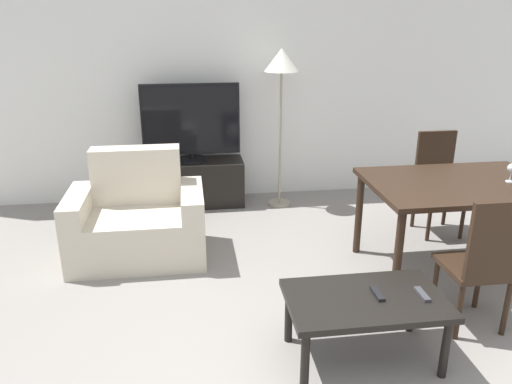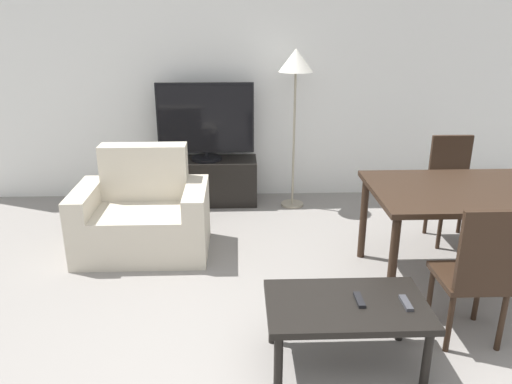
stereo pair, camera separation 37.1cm
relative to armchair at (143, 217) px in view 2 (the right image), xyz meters
The scene contains 11 objects.
wall_back 2.07m from the armchair, 52.49° to the left, with size 6.80×0.06×2.70m.
armchair is the anchor object (origin of this frame).
tv_stand 1.25m from the armchair, 66.91° to the left, with size 1.06×0.41×0.49m.
tv 1.38m from the armchair, 66.86° to the left, with size 1.01×0.32×0.82m.
coffee_table 2.13m from the armchair, 47.62° to the right, with size 0.92×0.56×0.42m.
dining_table 2.61m from the armchair, 13.78° to the right, with size 1.39×0.95×0.76m.
dining_chair_near 2.67m from the armchair, 31.78° to the right, with size 0.40×0.40×0.94m.
dining_chair_far 2.76m from the armchair, ahead, with size 0.40×0.40×0.94m.
floor_lamp 2.07m from the armchair, 35.91° to the left, with size 0.34×0.34×1.65m.
remote_primary 2.39m from the armchair, 42.25° to the right, with size 0.04×0.15×0.02m.
remote_secondary 2.18m from the armchair, 45.98° to the right, with size 0.04×0.15×0.02m.
Camera 2 is at (-0.26, -1.95, 1.99)m, focal length 35.00 mm.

